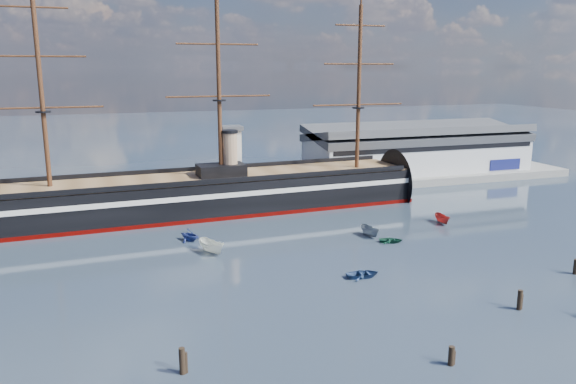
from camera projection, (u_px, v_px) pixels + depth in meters
name	position (u px, v px, depth m)	size (l,w,h in m)	color
ground	(257.00, 235.00, 104.15)	(600.00, 600.00, 0.00)	#23313D
quay	(257.00, 192.00, 140.56)	(180.00, 18.00, 2.00)	slate
warehouse	(417.00, 149.00, 157.56)	(63.00, 21.00, 11.60)	#B7BABC
quay_tower	(232.00, 156.00, 133.46)	(5.00, 5.00, 15.00)	silver
warship	(205.00, 194.00, 119.85)	(113.21, 20.03, 53.94)	black
motorboat_a	(212.00, 253.00, 94.01)	(7.25, 2.66, 2.90)	white
motorboat_b	(363.00, 277.00, 83.45)	(3.13, 1.25, 1.46)	navy
motorboat_c	(370.00, 236.00, 103.50)	(6.04, 2.22, 2.42)	slate
motorboat_d	(190.00, 241.00, 100.95)	(6.75, 2.92, 2.47)	navy
motorboat_e	(391.00, 242.00, 99.91)	(2.58, 1.03, 1.20)	#124430
motorboat_f	(442.00, 224.00, 111.96)	(5.82, 2.13, 2.33)	#A42C28
piling_near_left	(183.00, 374.00, 57.19)	(0.64, 0.64, 3.55)	black
piling_near_mid	(451.00, 365.00, 58.83)	(0.64, 0.64, 2.83)	black
piling_near_right	(519.00, 310.00, 72.29)	(0.64, 0.64, 3.35)	black
piling_far_right	(575.00, 274.00, 84.67)	(0.64, 0.64, 3.05)	black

